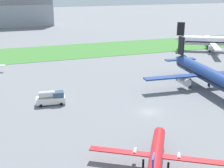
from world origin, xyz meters
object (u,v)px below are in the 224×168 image
Objects in this scene: airplane_foreground_turboprop at (156,154)px; airplane_midfield_jet at (203,73)px; airplane_parked_jet_far at (212,41)px; fuel_truck_midfield at (51,98)px.

airplane_midfield_jet is at bearing -12.76° from airplane_foreground_turboprop.
airplane_parked_jet_far is at bearing -10.16° from airplane_foreground_turboprop.
airplane_midfield_jet reaches higher than fuel_truck_midfield.
airplane_foreground_turboprop is at bearing -39.95° from airplane_midfield_jet.
airplane_foreground_turboprop reaches higher than fuel_truck_midfield.
airplane_foreground_turboprop is at bearing -103.07° from airplane_parked_jet_far.
airplane_midfield_jet is (28.19, 29.31, 1.86)m from airplane_foreground_turboprop.
airplane_midfield_jet reaches higher than airplane_parked_jet_far.
airplane_parked_jet_far is 48.33m from airplane_midfield_jet.
airplane_parked_jet_far is at bearing 144.84° from airplane_midfield_jet.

